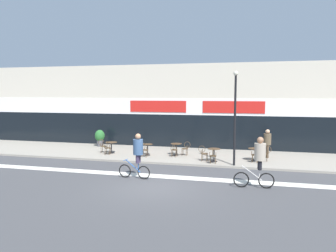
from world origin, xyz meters
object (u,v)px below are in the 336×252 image
at_px(bistro_table_3, 214,152).
at_px(cafe_chair_2_side, 186,148).
at_px(bistro_table_2, 176,147).
at_px(bistro_table_1, 148,147).
at_px(cafe_chair_4_near, 255,154).
at_px(cafe_chair_3_near, 213,155).
at_px(pedestrian_near_end, 267,141).
at_px(bistro_table_0, 111,145).
at_px(planter_pot, 100,137).
at_px(cafe_chair_1_near, 144,149).
at_px(cyclist_0, 137,152).
at_px(lamp_post, 235,111).
at_px(bistro_table_4, 255,152).
at_px(cafe_chair_0_side, 103,145).
at_px(cafe_chair_2_near, 174,149).
at_px(cafe_chair_0_near, 107,147).
at_px(cafe_chair_3_side, 203,152).
at_px(cafe_chair_4_side, 266,152).
at_px(cyclist_1, 259,158).

height_order(bistro_table_3, cafe_chair_2_side, cafe_chair_2_side).
bearing_deg(cafe_chair_2_side, bistro_table_2, 2.59).
relative_size(bistro_table_1, cafe_chair_4_near, 0.81).
bearing_deg(cafe_chair_3_near, bistro_table_2, 47.82).
height_order(cafe_chair_3_near, pedestrian_near_end, pedestrian_near_end).
distance_m(bistro_table_0, planter_pot, 3.18).
height_order(cafe_chair_1_near, planter_pot, planter_pot).
relative_size(cafe_chair_3_near, planter_pot, 0.73).
xyz_separation_m(cafe_chair_1_near, cyclist_0, (1.18, -4.58, 0.68)).
bearing_deg(lamp_post, bistro_table_4, 55.17).
bearing_deg(pedestrian_near_end, bistro_table_1, -6.97).
distance_m(cafe_chair_0_side, cafe_chair_2_near, 4.97).
bearing_deg(bistro_table_3, bistro_table_0, 171.62).
bearing_deg(bistro_table_2, cafe_chair_0_near, -166.83).
distance_m(bistro_table_1, cafe_chair_3_side, 3.82).
xyz_separation_m(bistro_table_0, cafe_chair_2_near, (4.33, -0.24, -0.01)).
bearing_deg(cafe_chair_3_near, lamp_post, -100.21).
height_order(cafe_chair_4_side, pedestrian_near_end, pedestrian_near_end).
bearing_deg(cafe_chair_4_side, bistro_table_2, -5.33).
distance_m(cafe_chair_2_side, pedestrian_near_end, 5.06).
bearing_deg(bistro_table_2, cafe_chair_4_near, -13.61).
bearing_deg(cafe_chair_2_side, lamp_post, 148.48).
relative_size(bistro_table_0, cyclist_0, 0.35).
height_order(bistro_table_0, bistro_table_1, bistro_table_0).
height_order(cafe_chair_0_side, cafe_chair_4_near, same).
distance_m(bistro_table_2, cafe_chair_3_near, 3.29).
distance_m(cyclist_0, cyclist_1, 5.58).
bearing_deg(cafe_chair_1_near, cafe_chair_3_near, -97.19).
relative_size(bistro_table_0, bistro_table_2, 1.02).
bearing_deg(bistro_table_2, bistro_table_4, -6.49).
bearing_deg(bistro_table_3, pedestrian_near_end, 32.78).
bearing_deg(bistro_table_0, bistro_table_2, 5.11).
xyz_separation_m(bistro_table_0, cafe_chair_3_side, (6.29, -1.01, -0.01)).
distance_m(cafe_chair_0_near, cafe_chair_2_near, 4.34).
height_order(cafe_chair_3_side, pedestrian_near_end, pedestrian_near_end).
height_order(bistro_table_2, cafe_chair_2_near, cafe_chair_2_near).
xyz_separation_m(cafe_chair_4_near, cyclist_0, (-5.47, -4.55, 0.68)).
relative_size(cafe_chair_3_side, planter_pot, 0.73).
relative_size(bistro_table_4, cyclist_1, 0.35).
bearing_deg(cafe_chair_0_side, cafe_chair_4_near, -10.19).
height_order(bistro_table_1, cyclist_0, cyclist_0).
bearing_deg(cafe_chair_3_side, cafe_chair_4_near, 9.13).
relative_size(cafe_chair_0_side, pedestrian_near_end, 0.51).
xyz_separation_m(cafe_chair_2_side, cyclist_0, (-1.22, -5.73, 0.68)).
xyz_separation_m(cafe_chair_4_side, pedestrian_near_end, (0.11, 1.11, 0.53)).
height_order(cafe_chair_1_near, lamp_post, lamp_post).
relative_size(bistro_table_3, cafe_chair_4_near, 0.84).
height_order(cafe_chair_2_near, pedestrian_near_end, pedestrian_near_end).
distance_m(cafe_chair_2_side, cyclist_1, 7.39).
height_order(cafe_chair_2_side, cafe_chair_4_side, same).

